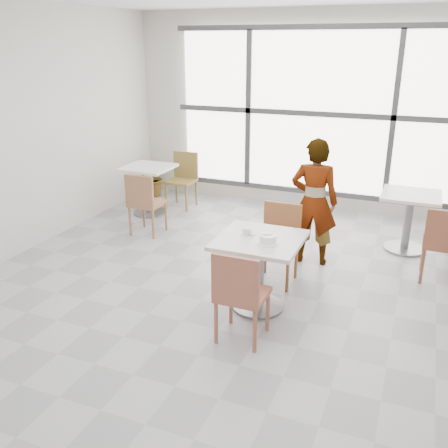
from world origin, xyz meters
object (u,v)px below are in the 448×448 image
at_px(bg_chair_left_far, 183,176).
at_px(plant_left, 153,177).
at_px(main_table, 259,260).
at_px(oatmeal_bowl, 268,239).
at_px(bg_chair_right_near, 444,241).
at_px(person, 314,202).
at_px(bg_table_left, 149,183).
at_px(coffee_cup, 247,232).
at_px(chair_near, 240,291).
at_px(bg_table_right, 409,214).
at_px(bg_chair_left_near, 144,200).
at_px(chair_far, 279,238).

distance_m(bg_chair_left_far, plant_left, 0.81).
xyz_separation_m(main_table, oatmeal_bowl, (0.11, -0.09, 0.27)).
bearing_deg(bg_chair_right_near, person, -0.84).
xyz_separation_m(bg_table_left, bg_chair_right_near, (4.16, -0.85, 0.01)).
bearing_deg(coffee_cup, bg_chair_right_near, 34.07).
height_order(chair_near, coffee_cup, chair_near).
xyz_separation_m(main_table, chair_near, (0.04, -0.64, -0.02)).
xyz_separation_m(chair_near, bg_table_right, (1.24, 2.75, -0.01)).
relative_size(main_table, bg_table_right, 1.07).
distance_m(oatmeal_bowl, bg_chair_left_near, 2.61).
bearing_deg(main_table, coffee_cup, 164.34).
distance_m(chair_near, bg_table_left, 3.75).
xyz_separation_m(main_table, plant_left, (-2.91, 2.97, -0.18)).
bearing_deg(chair_near, bg_chair_left_far, -56.31).
distance_m(person, plant_left, 3.59).
relative_size(chair_near, person, 0.58).
height_order(chair_near, bg_chair_left_far, same).
xyz_separation_m(bg_table_right, plant_left, (-4.19, 0.86, -0.15)).
bearing_deg(bg_table_left, bg_chair_left_far, 60.38).
height_order(bg_table_left, bg_chair_left_near, bg_chair_left_near).
distance_m(bg_table_left, bg_chair_right_near, 4.25).
height_order(main_table, person, person).
bearing_deg(bg_chair_right_near, main_table, 37.24).
relative_size(bg_chair_left_far, bg_chair_right_near, 1.00).
bearing_deg(bg_table_left, person, -17.01).
distance_m(chair_near, oatmeal_bowl, 0.63).
xyz_separation_m(person, bg_table_left, (-2.72, 0.83, -0.27)).
bearing_deg(coffee_cup, chair_near, -74.90).
bearing_deg(person, main_table, 73.67).
height_order(coffee_cup, plant_left, coffee_cup).
height_order(person, bg_chair_right_near, person).
bearing_deg(bg_table_right, bg_table_left, 179.76).
distance_m(person, bg_table_left, 2.86).
xyz_separation_m(oatmeal_bowl, bg_chair_left_near, (-2.19, 1.40, -0.29)).
distance_m(main_table, plant_left, 4.16).
bearing_deg(chair_far, chair_near, -88.50).
relative_size(main_table, oatmeal_bowl, 3.81).
xyz_separation_m(bg_table_right, bg_chair_right_near, (0.40, -0.84, 0.01)).
distance_m(bg_table_right, bg_chair_left_near, 3.45).
height_order(chair_near, bg_table_left, chair_near).
bearing_deg(bg_table_left, bg_table_right, -0.24).
bearing_deg(bg_chair_left_far, oatmeal_bowl, -50.46).
height_order(bg_table_left, plant_left, bg_table_left).
bearing_deg(bg_chair_left_near, main_table, 147.82).
bearing_deg(oatmeal_bowl, bg_chair_left_near, 147.43).
relative_size(person, plant_left, 2.23).
xyz_separation_m(chair_far, bg_chair_right_near, (1.67, 0.59, 0.00)).
distance_m(oatmeal_bowl, bg_chair_right_near, 2.10).
bearing_deg(bg_chair_left_far, bg_chair_right_near, -20.01).
bearing_deg(bg_table_right, person, -141.81).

